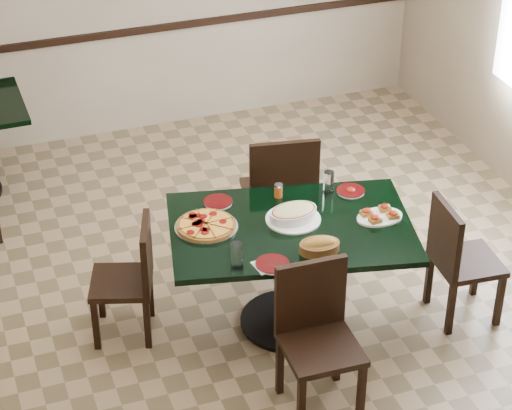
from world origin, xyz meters
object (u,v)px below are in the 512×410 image
object	(u,v)px
main_table	(291,250)
lasagna_casserole	(293,214)
chair_right	(457,256)
chair_left	(132,274)
chair_near	(316,329)
chair_far	(281,190)
pepperoni_pizza	(206,225)
bruschetta_platter	(380,215)
bread_basket	(319,246)

from	to	relation	value
main_table	lasagna_casserole	world-z (taller)	lasagna_casserole
chair_right	chair_left	world-z (taller)	chair_right
chair_right	lasagna_casserole	bearing A→B (deg)	75.38
main_table	chair_left	world-z (taller)	chair_left
chair_right	chair_near	bearing A→B (deg)	114.12
chair_far	main_table	bearing A→B (deg)	83.88
chair_right	pepperoni_pizza	size ratio (longest dim) A/B	2.20
chair_near	chair_left	bearing A→B (deg)	133.29
lasagna_casserole	bruschetta_platter	xyz separation A→B (m)	(0.51, -0.16, -0.02)
chair_left	lasagna_casserole	size ratio (longest dim) A/B	2.37
chair_far	bread_basket	size ratio (longest dim) A/B	3.92
pepperoni_pizza	bruschetta_platter	distance (m)	1.07
chair_right	lasagna_casserole	world-z (taller)	chair_right
chair_near	bruschetta_platter	size ratio (longest dim) A/B	2.96
pepperoni_pizza	lasagna_casserole	xyz separation A→B (m)	(0.53, -0.10, 0.03)
chair_near	main_table	bearing A→B (deg)	82.33
chair_far	lasagna_casserole	size ratio (longest dim) A/B	2.93
chair_right	bread_basket	bearing A→B (deg)	96.03
chair_far	chair_right	world-z (taller)	chair_far
bruschetta_platter	chair_left	bearing A→B (deg)	164.77
lasagna_casserole	bread_basket	size ratio (longest dim) A/B	1.34
chair_far	bruschetta_platter	world-z (taller)	chair_far
main_table	chair_right	xyz separation A→B (m)	(1.02, -0.28, -0.10)
main_table	bread_basket	distance (m)	0.39
main_table	pepperoni_pizza	world-z (taller)	pepperoni_pizza
main_table	bruschetta_platter	size ratio (longest dim) A/B	5.41
chair_far	bread_basket	world-z (taller)	chair_far
chair_right	pepperoni_pizza	xyz separation A→B (m)	(-1.51, 0.43, 0.29)
chair_right	chair_left	size ratio (longest dim) A/B	1.05
chair_far	pepperoni_pizza	distance (m)	0.90
chair_far	lasagna_casserole	bearing A→B (deg)	85.52
lasagna_casserole	pepperoni_pizza	bearing A→B (deg)	162.33
main_table	lasagna_casserole	xyz separation A→B (m)	(0.04, 0.06, 0.23)
chair_near	bread_basket	xyz separation A→B (m)	(0.17, 0.38, 0.29)
main_table	bread_basket	world-z (taller)	bread_basket
bruschetta_platter	chair_right	bearing A→B (deg)	-22.31
chair_right	bread_basket	xyz separation A→B (m)	(-0.96, -0.03, 0.32)
lasagna_casserole	bread_basket	xyz separation A→B (m)	(0.02, -0.37, -0.01)
chair_left	bread_basket	world-z (taller)	bread_basket
chair_far	bread_basket	distance (m)	1.04
main_table	chair_far	distance (m)	0.72
chair_right	bread_basket	distance (m)	1.02
chair_near	bruschetta_platter	world-z (taller)	chair_near
lasagna_casserole	bruschetta_platter	bearing A→B (deg)	-24.85
chair_near	lasagna_casserole	bearing A→B (deg)	80.36
chair_right	lasagna_casserole	size ratio (longest dim) A/B	2.49
main_table	chair_left	bearing A→B (deg)	177.68
chair_near	chair_far	bearing A→B (deg)	78.90
chair_left	chair_near	bearing A→B (deg)	59.45
chair_left	lasagna_casserole	xyz separation A→B (m)	(0.98, -0.19, 0.35)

